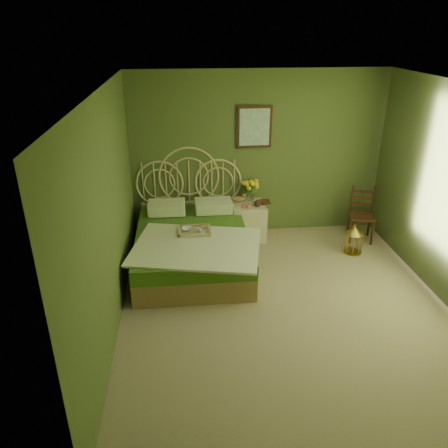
{
  "coord_description": "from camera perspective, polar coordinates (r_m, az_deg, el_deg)",
  "views": [
    {
      "loc": [
        -1.19,
        -4.36,
        3.19
      ],
      "look_at": [
        -0.66,
        1.0,
        0.71
      ],
      "focal_mm": 35.0,
      "sensor_mm": 36.0,
      "label": 1
    }
  ],
  "objects": [
    {
      "name": "ceiling",
      "position": [
        4.56,
        9.98,
        16.95
      ],
      "size": [
        4.5,
        4.5,
        0.0
      ],
      "primitive_type": "plane",
      "rotation": [
        3.14,
        0.0,
        0.0
      ],
      "color": "silver",
      "rests_on": "wall_back"
    },
    {
      "name": "cereal_bowl",
      "position": [
        6.12,
        -4.85,
        -0.64
      ],
      "size": [
        0.15,
        0.15,
        0.04
      ],
      "primitive_type": "imported",
      "rotation": [
        0.0,
        0.0,
        -0.02
      ],
      "color": "white",
      "rests_on": "bed"
    },
    {
      "name": "bed",
      "position": [
        6.3,
        -4.18,
        -2.48
      ],
      "size": [
        1.85,
        2.34,
        1.45
      ],
      "color": "#A38351",
      "rests_on": "floor"
    },
    {
      "name": "nightstand",
      "position": [
        7.03,
        3.2,
        0.97
      ],
      "size": [
        0.53,
        0.53,
        1.01
      ],
      "color": "beige",
      "rests_on": "floor"
    },
    {
      "name": "wall_art",
      "position": [
        6.84,
        3.99,
        12.52
      ],
      "size": [
        0.54,
        0.04,
        0.64
      ],
      "color": "#33190E",
      "rests_on": "wall_back"
    },
    {
      "name": "wall_back",
      "position": [
        6.98,
        4.44,
        8.96
      ],
      "size": [
        4.0,
        0.0,
        4.0
      ],
      "primitive_type": "plane",
      "rotation": [
        1.57,
        0.0,
        0.0
      ],
      "color": "#4D5E31",
      "rests_on": "floor"
    },
    {
      "name": "floor",
      "position": [
        5.54,
        7.99,
        -10.72
      ],
      "size": [
        4.5,
        4.5,
        0.0
      ],
      "primitive_type": "plane",
      "color": "tan",
      "rests_on": "ground"
    },
    {
      "name": "coffee_cup",
      "position": [
        6.02,
        -3.12,
        -0.85
      ],
      "size": [
        0.09,
        0.09,
        0.08
      ],
      "primitive_type": "imported",
      "rotation": [
        0.0,
        0.0,
        -0.14
      ],
      "color": "white",
      "rests_on": "bed"
    },
    {
      "name": "book_lower",
      "position": [
        6.98,
        4.65,
        2.81
      ],
      "size": [
        0.19,
        0.24,
        0.02
      ],
      "primitive_type": "imported",
      "rotation": [
        0.0,
        0.0,
        0.15
      ],
      "color": "#381E0F",
      "rests_on": "nightstand"
    },
    {
      "name": "chair",
      "position": [
        7.29,
        17.41,
        1.72
      ],
      "size": [
        0.46,
        0.46,
        0.86
      ],
      "rotation": [
        0.0,
        0.0,
        -0.25
      ],
      "color": "#33190E",
      "rests_on": "floor"
    },
    {
      "name": "wall_left",
      "position": [
        4.82,
        -14.82,
        0.79
      ],
      "size": [
        0.0,
        4.5,
        4.5
      ],
      "primitive_type": "plane",
      "rotation": [
        1.57,
        0.0,
        1.57
      ],
      "color": "#4D5E31",
      "rests_on": "floor"
    },
    {
      "name": "birdcage",
      "position": [
        6.89,
        16.56,
        -2.0
      ],
      "size": [
        0.28,
        0.28,
        0.43
      ],
      "rotation": [
        0.0,
        0.0,
        0.13
      ],
      "color": "#B9943B",
      "rests_on": "floor"
    },
    {
      "name": "book_upper",
      "position": [
        6.97,
        4.66,
        2.96
      ],
      "size": [
        0.2,
        0.24,
        0.02
      ],
      "primitive_type": "imported",
      "rotation": [
        0.0,
        0.0,
        -0.2
      ],
      "color": "#472819",
      "rests_on": "nightstand"
    }
  ]
}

